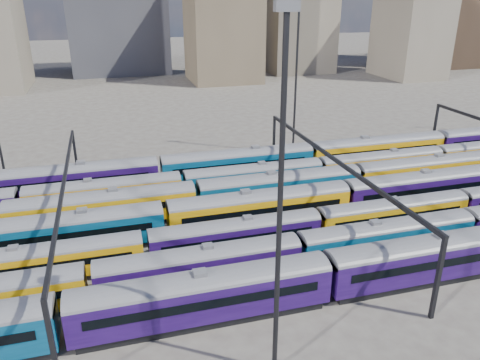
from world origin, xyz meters
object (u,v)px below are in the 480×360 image
object	(u,v)px
rake_1	(200,263)
rake_2	(318,221)
rake_0	(327,271)
mast_2	(280,198)

from	to	relation	value
rake_1	rake_2	world-z (taller)	rake_1
rake_1	rake_2	bearing A→B (deg)	19.24
rake_0	rake_1	bearing A→B (deg)	154.51
rake_1	mast_2	size ratio (longest dim) A/B	5.39
rake_0	mast_2	distance (m)	15.05
rake_1	mast_2	xyz separation A→B (m)	(3.08, -12.00, 11.43)
rake_0	rake_2	size ratio (longest dim) A/B	1.19
rake_0	rake_1	xyz separation A→B (m)	(-10.49, 5.00, -0.35)
rake_1	rake_2	size ratio (longest dim) A/B	1.22
rake_0	rake_1	distance (m)	11.62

